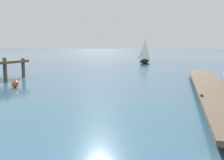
{
  "coord_description": "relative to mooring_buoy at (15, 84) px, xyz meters",
  "views": [
    {
      "loc": [
        5.24,
        -1.21,
        2.65
      ],
      "look_at": [
        2.66,
        8.16,
        1.4
      ],
      "focal_mm": 43.24,
      "sensor_mm": 36.0,
      "label": 1
    }
  ],
  "objects": [
    {
      "name": "floating_dock",
      "position": [
        11.82,
        1.4,
        0.15
      ],
      "size": [
        2.26,
        19.46,
        0.53
      ],
      "color": "brown",
      "rests_on": "ground"
    },
    {
      "name": "mooring_buoy",
      "position": [
        0.0,
        0.0,
        0.0
      ],
      "size": [
        0.43,
        0.43,
        0.5
      ],
      "color": "#E04C1E",
      "rests_on": "ground"
    },
    {
      "name": "distant_sailboat",
      "position": [
        4.36,
        25.56,
        1.41
      ],
      "size": [
        2.44,
        4.13,
        3.64
      ],
      "color": "black",
      "rests_on": "ground"
    }
  ]
}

